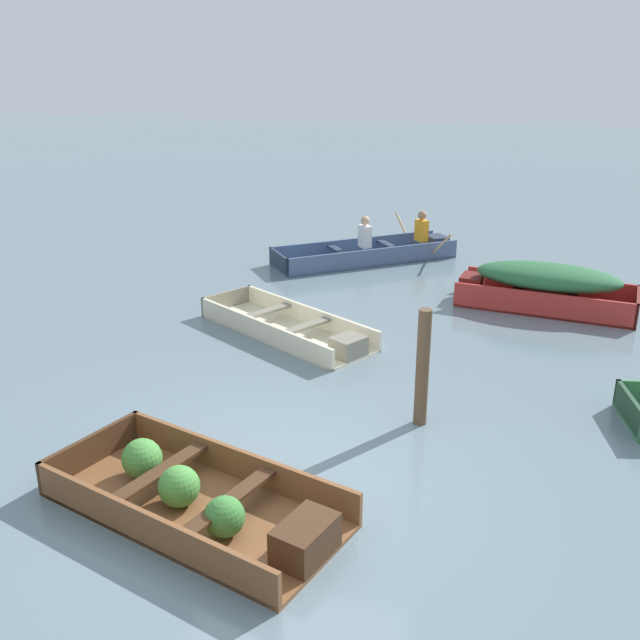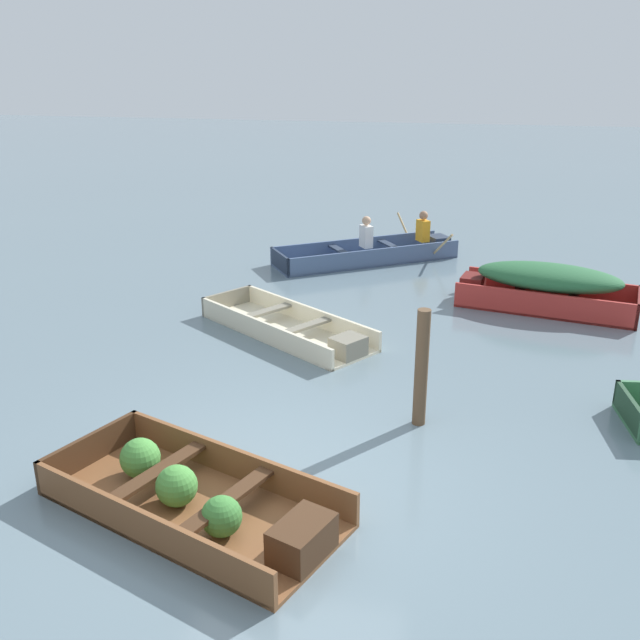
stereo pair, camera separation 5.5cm
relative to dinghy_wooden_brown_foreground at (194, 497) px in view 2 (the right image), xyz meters
The scene contains 6 objects.
ground_plane 0.87m from the dinghy_wooden_brown_foreground, 46.96° to the left, with size 80.00×80.00×0.00m, color slate.
dinghy_wooden_brown_foreground is the anchor object (origin of this frame).
skiff_red_near_moored 7.41m from the dinghy_wooden_brown_foreground, 61.71° to the left, with size 2.97×1.60×0.74m.
skiff_cream_mid_moored 4.43m from the dinghy_wooden_brown_foreground, 93.11° to the left, with size 3.00×2.47×0.31m.
rowboat_slate_blue_with_crew 8.84m from the dinghy_wooden_brown_foreground, 87.54° to the left, with size 3.62×3.15×0.92m.
mooring_post 2.86m from the dinghy_wooden_brown_foreground, 48.94° to the left, with size 0.15×0.15×1.37m, color brown.
Camera 2 is at (1.72, -5.74, 3.92)m, focal length 40.00 mm.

